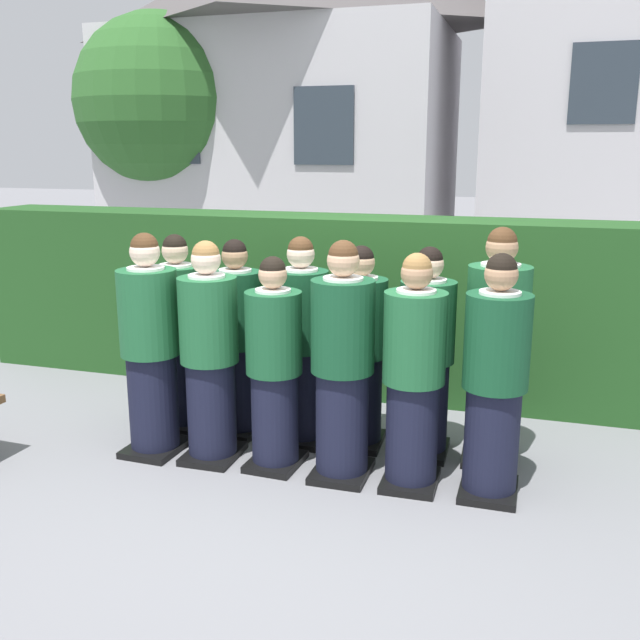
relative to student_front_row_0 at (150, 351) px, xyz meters
The scene contains 16 objects.
ground_plane 1.46m from the student_front_row_0, ahead, with size 60.00×60.00×0.00m, color slate.
student_front_row_0 is the anchor object (origin of this frame).
student_front_row_1 0.47m from the student_front_row_0, ahead, with size 0.42×0.51×1.63m.
student_front_row_2 0.97m from the student_front_row_0, ahead, with size 0.40×0.50×1.54m.
student_front_row_3 1.47m from the student_front_row_0, ahead, with size 0.44×0.48×1.67m.
student_front_row_4 1.97m from the student_front_row_0, ahead, with size 0.42×0.51×1.61m.
student_front_row_5 2.49m from the student_front_row_0, ahead, with size 0.42×0.51×1.63m.
student_rear_row_0 0.53m from the student_front_row_0, 95.07° to the left, with size 0.42×0.48×1.60m.
student_rear_row_1 0.71m from the student_front_row_0, 50.07° to the left, with size 0.41×0.47×1.58m.
student_rear_row_2 1.14m from the student_front_row_0, 28.12° to the left, with size 0.42×0.52×1.62m.
student_rear_row_3 1.57m from the student_front_row_0, 22.13° to the left, with size 0.41×0.50×1.57m.
student_rear_row_4 2.05m from the student_front_row_0, 16.35° to the left, with size 0.41×0.46×1.58m.
student_rear_row_5 2.53m from the student_front_row_0, 14.06° to the left, with size 0.45×0.55×1.73m.
hedge 2.26m from the student_front_row_0, 57.09° to the left, with size 8.03×0.70×1.65m.
school_building_annex 8.03m from the student_front_row_0, 102.05° to the left, with size 5.75×3.91×5.77m.
oak_tree_left 7.41m from the student_front_row_0, 118.09° to the left, with size 2.74×2.74×4.37m.
Camera 1 is at (1.49, -4.53, 2.27)m, focal length 40.09 mm.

